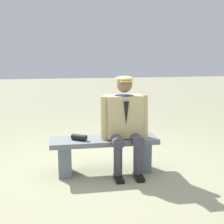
{
  "coord_description": "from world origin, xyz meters",
  "views": [
    {
      "loc": [
        0.56,
        3.83,
        1.58
      ],
      "look_at": [
        -0.11,
        0.0,
        0.81
      ],
      "focal_mm": 48.83,
      "sensor_mm": 36.0,
      "label": 1
    }
  ],
  "objects": [
    {
      "name": "rolled_magazine",
      "position": [
        0.33,
        0.04,
        0.5
      ],
      "size": [
        0.21,
        0.18,
        0.08
      ],
      "primitive_type": "cylinder",
      "rotation": [
        0.0,
        1.57,
        -0.58
      ],
      "color": "black",
      "rests_on": "bench"
    },
    {
      "name": "ground_plane",
      "position": [
        0.0,
        0.0,
        0.0
      ],
      "size": [
        30.0,
        30.0,
        0.0
      ],
      "primitive_type": "plane",
      "color": "gray"
    },
    {
      "name": "bench",
      "position": [
        0.0,
        0.0,
        0.3
      ],
      "size": [
        1.41,
        0.41,
        0.46
      ],
      "color": "slate",
      "rests_on": "ground"
    },
    {
      "name": "seated_man",
      "position": [
        -0.26,
        0.05,
        0.71
      ],
      "size": [
        0.63,
        0.57,
        1.28
      ],
      "color": "tan",
      "rests_on": "ground"
    }
  ]
}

